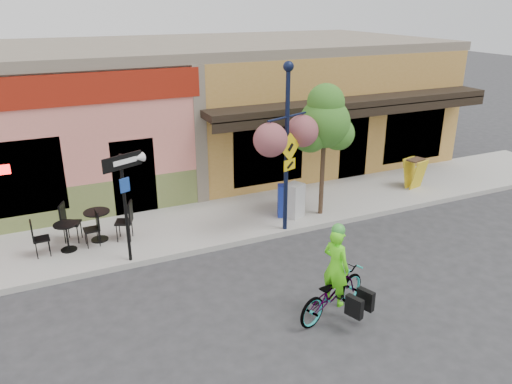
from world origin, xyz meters
The scene contains 14 objects.
ground centered at (0.00, 0.00, 0.00)m, with size 90.00×90.00×0.00m, color #2D2D30.
sidewalk centered at (0.00, 2.00, 0.07)m, with size 24.00×3.00×0.15m, color #9E9B93.
curb centered at (0.00, 0.55, 0.07)m, with size 24.00×0.12×0.15m, color #A8A59E.
building centered at (0.00, 7.50, 2.25)m, with size 18.20×8.20×4.50m, color #DD7B6D, non-canonical shape.
bicycle centered at (-0.52, -2.97, 0.49)m, with size 0.66×1.88×0.99m, color maroon.
cyclist_rider centered at (-0.47, -2.97, 0.80)m, with size 0.58×0.38×1.60m, color #5FFF1A.
lamp_post centered at (0.34, 0.65, 2.34)m, with size 1.40×0.56×4.38m, color black, non-canonical shape.
one_way_sign centered at (-3.76, 0.65, 1.45)m, with size 0.99×0.22×2.59m, color black, non-canonical shape.
cafe_set_left centered at (-4.26, 2.03, 0.66)m, with size 1.72×0.86×1.03m, color black, non-canonical shape.
cafe_set_right centered at (-5.02, 1.77, 0.61)m, with size 1.53×0.77×0.92m, color black, non-canonical shape.
newspaper_box_blue centered at (0.75, 1.42, 0.60)m, with size 0.41×0.36×0.91m, color navy, non-canonical shape.
newspaper_box_grey centered at (0.96, 1.26, 0.64)m, with size 0.45×0.41×0.97m, color #BEBEBE, non-canonical shape.
street_tree centered at (1.75, 1.14, 2.02)m, with size 1.46×1.46×3.73m, color #3D7A26, non-canonical shape.
sandwich_board centered at (5.64, 1.51, 0.64)m, with size 0.58×0.43×0.97m, color gold, non-canonical shape.
Camera 1 is at (-5.41, -10.00, 5.87)m, focal length 35.00 mm.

